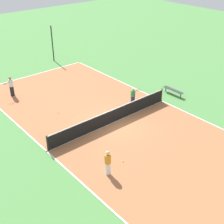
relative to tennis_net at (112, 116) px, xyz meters
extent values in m
plane|color=#518E47|center=(0.00, 0.00, -0.59)|extent=(80.00, 80.00, 0.00)
cube|color=#AD6B42|center=(0.00, 0.00, -0.58)|extent=(10.66, 23.41, 0.02)
cube|color=white|center=(-5.28, 0.00, -0.56)|extent=(0.10, 23.41, 0.00)
cube|color=white|center=(5.28, 0.00, -0.56)|extent=(0.10, 23.41, 0.00)
cube|color=white|center=(0.00, 11.66, -0.56)|extent=(10.66, 0.10, 0.00)
cube|color=white|center=(0.00, 0.00, -0.56)|extent=(10.66, 0.10, 0.00)
cylinder|color=black|center=(-5.18, 0.00, -0.01)|extent=(0.10, 0.10, 1.11)
cylinder|color=black|center=(5.18, 0.00, -0.01)|extent=(0.10, 0.10, 1.11)
cube|color=black|center=(0.00, 0.00, -0.03)|extent=(10.36, 0.03, 1.06)
cube|color=white|center=(0.00, 0.00, 0.47)|extent=(10.36, 0.04, 0.06)
cube|color=#333338|center=(6.90, 0.20, -0.16)|extent=(0.36, 1.91, 0.04)
cylinder|color=#4C4C51|center=(6.90, -0.60, -0.38)|extent=(0.08, 0.08, 0.41)
cylinder|color=#4C4C51|center=(6.90, 1.01, -0.38)|extent=(0.08, 0.08, 0.41)
cube|color=white|center=(-3.73, -4.05, -0.17)|extent=(0.30, 0.27, 0.78)
cylinder|color=orange|center=(-3.73, -4.05, 0.50)|extent=(0.45, 0.45, 0.55)
sphere|color=beige|center=(-3.73, -4.05, 0.89)|extent=(0.24, 0.24, 0.24)
cube|color=black|center=(-3.50, 8.69, -0.14)|extent=(0.31, 0.28, 0.85)
cylinder|color=silver|center=(-3.50, 8.69, 0.58)|extent=(0.47, 0.47, 0.59)
sphere|color=#A87A56|center=(-3.50, 8.69, 1.01)|extent=(0.25, 0.25, 0.25)
cylinder|color=#262626|center=(-3.80, 8.57, 0.73)|extent=(0.27, 0.13, 0.03)
torus|color=black|center=(-4.06, 8.47, 0.73)|extent=(0.40, 0.40, 0.02)
cube|color=navy|center=(3.13, 1.16, -0.22)|extent=(0.26, 0.22, 0.68)
cylinder|color=green|center=(3.13, 1.16, 0.35)|extent=(0.38, 0.38, 0.47)
sphere|color=beige|center=(3.13, 1.16, 0.69)|extent=(0.20, 0.20, 0.20)
cylinder|color=#262626|center=(3.45, 1.14, 0.47)|extent=(0.28, 0.05, 0.03)
torus|color=black|center=(3.73, 1.13, 0.47)|extent=(0.32, 0.32, 0.02)
sphere|color=#CCE033|center=(-2.21, 3.68, -0.53)|extent=(0.07, 0.07, 0.07)
sphere|color=#CCE033|center=(-2.37, -3.80, -0.53)|extent=(0.07, 0.07, 0.07)
cylinder|color=black|center=(3.56, 13.84, 1.28)|extent=(0.12, 0.12, 3.74)
camera|label=1|loc=(-12.27, -14.49, 10.99)|focal=50.00mm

